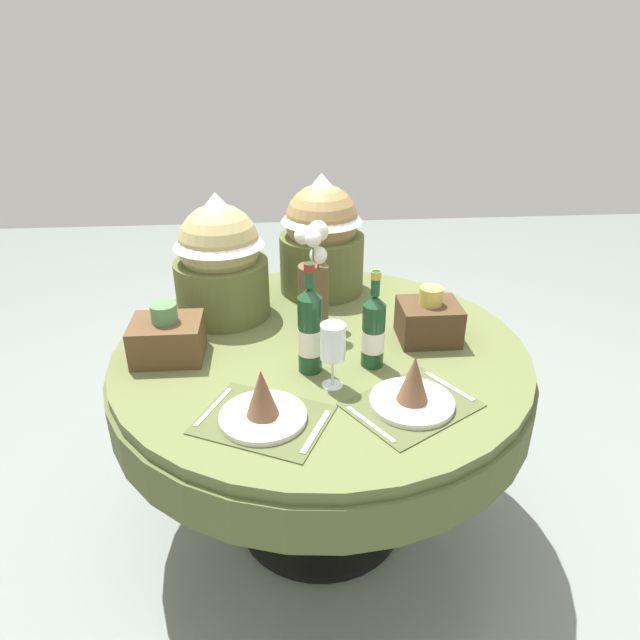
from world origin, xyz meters
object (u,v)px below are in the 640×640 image
object	(u,v)px
wine_bottle_left	(373,331)
woven_basket_side_left	(167,337)
wine_bottle_centre	(310,330)
dining_table	(321,376)
gift_tub_back_centre	(322,231)
wine_glass_right	(333,343)
gift_tub_back_left	(220,254)
place_setting_left	(263,406)
woven_basket_side_right	(429,320)
place_setting_right	(413,392)
flower_vase	(314,279)

from	to	relation	value
wine_bottle_left	woven_basket_side_left	size ratio (longest dim) A/B	1.43
wine_bottle_centre	dining_table	bearing A→B (deg)	73.17
wine_bottle_centre	gift_tub_back_centre	size ratio (longest dim) A/B	0.75
wine_glass_right	gift_tub_back_left	size ratio (longest dim) A/B	0.45
gift_tub_back_left	gift_tub_back_centre	distance (m)	0.43
gift_tub_back_centre	woven_basket_side_left	distance (m)	0.76
wine_bottle_centre	place_setting_left	bearing A→B (deg)	-120.04
wine_bottle_left	woven_basket_side_right	xyz separation A→B (m)	(0.22, 0.15, -0.05)
gift_tub_back_left	woven_basket_side_left	bearing A→B (deg)	-117.12
place_setting_right	flower_vase	size ratio (longest dim) A/B	1.06
place_setting_left	wine_glass_right	distance (m)	0.28
wine_bottle_left	place_setting_left	bearing A→B (deg)	-142.09
place_setting_right	flower_vase	world-z (taller)	flower_vase
dining_table	place_setting_right	bearing A→B (deg)	-57.97
wine_bottle_centre	woven_basket_side_right	xyz separation A→B (m)	(0.42, 0.17, -0.07)
place_setting_left	woven_basket_side_right	size ratio (longest dim) A/B	2.08
wine_glass_right	woven_basket_side_right	size ratio (longest dim) A/B	1.02
flower_vase	woven_basket_side_left	size ratio (longest dim) A/B	1.79
dining_table	gift_tub_back_left	bearing A→B (deg)	141.16
place_setting_right	flower_vase	distance (m)	0.58
flower_vase	woven_basket_side_left	xyz separation A→B (m)	(-0.49, -0.17, -0.12)
place_setting_left	gift_tub_back_centre	distance (m)	0.93
wine_bottle_left	wine_bottle_centre	size ratio (longest dim) A/B	0.90
place_setting_right	dining_table	bearing A→B (deg)	122.03
dining_table	gift_tub_back_centre	world-z (taller)	gift_tub_back_centre
flower_vase	woven_basket_side_left	world-z (taller)	flower_vase
place_setting_right	wine_bottle_left	xyz separation A→B (m)	(-0.08, 0.23, 0.07)
wine_bottle_centre	place_setting_right	bearing A→B (deg)	-38.13
wine_bottle_centre	flower_vase	bearing A→B (deg)	83.69
wine_bottle_centre	wine_glass_right	size ratio (longest dim) A/B	1.74
flower_vase	gift_tub_back_left	size ratio (longest dim) A/B	0.87
place_setting_left	dining_table	bearing A→B (deg)	64.60
place_setting_right	gift_tub_back_centre	world-z (taller)	gift_tub_back_centre
place_setting_right	gift_tub_back_left	bearing A→B (deg)	131.68
wine_bottle_left	gift_tub_back_centre	bearing A→B (deg)	100.34
wine_bottle_centre	woven_basket_side_right	distance (m)	0.45
place_setting_right	woven_basket_side_right	bearing A→B (deg)	69.75
dining_table	wine_bottle_left	world-z (taller)	wine_bottle_left
wine_bottle_left	woven_basket_side_left	bearing A→B (deg)	171.09
dining_table	wine_bottle_left	xyz separation A→B (m)	(0.15, -0.13, 0.24)
place_setting_left	wine_bottle_left	size ratio (longest dim) A/B	1.31
flower_vase	gift_tub_back_left	distance (m)	0.36
place_setting_left	place_setting_right	distance (m)	0.42
wine_bottle_centre	gift_tub_back_centre	bearing A→B (deg)	82.03
wine_bottle_centre	gift_tub_back_left	size ratio (longest dim) A/B	0.77
gift_tub_back_left	woven_basket_side_left	distance (m)	0.38
wine_bottle_left	gift_tub_back_left	xyz separation A→B (m)	(-0.49, 0.41, 0.12)
gift_tub_back_left	gift_tub_back_centre	world-z (taller)	gift_tub_back_centre
place_setting_left	gift_tub_back_centre	xyz separation A→B (m)	(0.23, 0.87, 0.20)
dining_table	wine_bottle_left	distance (m)	0.32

